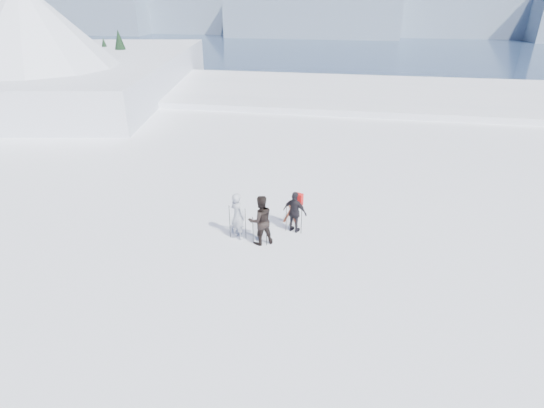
# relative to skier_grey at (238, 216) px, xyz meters

# --- Properties ---
(lake_basin) EXTENTS (820.00, 820.00, 71.62)m
(lake_basin) POSITION_rel_skier_grey_xyz_m (3.38, 26.49, -7.44)
(lake_basin) COLOR white
(lake_basin) RESTS_ON ground
(far_mountain_range) EXTENTS (770.00, 110.00, 53.00)m
(far_mountain_range) POSITION_rel_skier_grey_xyz_m (32.98, 451.28, -8.13)
(far_mountain_range) COLOR slate
(far_mountain_range) RESTS_ON ground
(near_ridge) EXTENTS (31.37, 35.68, 25.62)m
(near_ridge) POSITION_rel_skier_grey_xyz_m (-23.30, 25.82, -4.44)
(near_ridge) COLOR white
(near_ridge) RESTS_ON ground
(skier_grey) EXTENTS (0.82, 0.77, 1.88)m
(skier_grey) POSITION_rel_skier_grey_xyz_m (0.00, 0.00, 0.00)
(skier_grey) COLOR #A1A4AF
(skier_grey) RESTS_ON ground
(skier_dark) EXTENTS (1.19, 1.11, 1.95)m
(skier_dark) POSITION_rel_skier_grey_xyz_m (0.92, -0.23, 0.03)
(skier_dark) COLOR black
(skier_dark) RESTS_ON ground
(skier_pack) EXTENTS (1.08, 0.73, 1.70)m
(skier_pack) POSITION_rel_skier_grey_xyz_m (2.06, 0.86, -0.09)
(skier_pack) COLOR black
(skier_pack) RESTS_ON ground
(backpack) EXTENTS (0.41, 0.31, 0.47)m
(backpack) POSITION_rel_skier_grey_xyz_m (2.14, 1.10, 0.99)
(backpack) COLOR red
(backpack) RESTS_ON skier_pack
(ski_poles) EXTENTS (2.67, 1.21, 1.37)m
(ski_poles) POSITION_rel_skier_grey_xyz_m (0.97, 0.13, -0.30)
(ski_poles) COLOR black
(ski_poles) RESTS_ON ground
(skis_loose) EXTENTS (0.59, 1.70, 0.03)m
(skis_loose) POSITION_rel_skier_grey_xyz_m (1.70, 2.35, -0.93)
(skis_loose) COLOR black
(skis_loose) RESTS_ON ground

